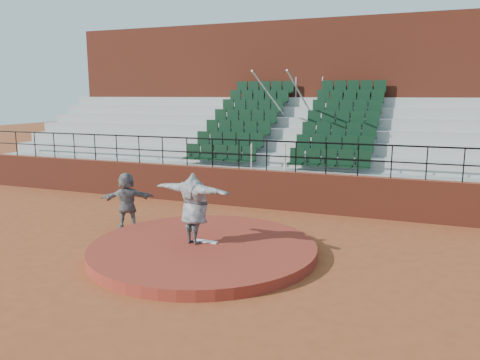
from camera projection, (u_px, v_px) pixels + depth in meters
name	position (u px, v px, depth m)	size (l,w,h in m)	color
ground	(203.00, 254.00, 11.40)	(90.00, 90.00, 0.00)	brown
pitchers_mound	(203.00, 249.00, 11.38)	(5.50, 5.50, 0.25)	maroon
pitching_rubber	(206.00, 241.00, 11.49)	(0.60, 0.15, 0.03)	white
boundary_wall	(266.00, 189.00, 15.88)	(24.00, 0.30, 1.30)	maroon
wall_railing	(267.00, 149.00, 15.63)	(24.04, 0.05, 1.03)	black
seating_deck	(294.00, 154.00, 19.09)	(24.00, 5.97, 4.63)	#9B9C96
press_box_facade	(316.00, 100.00, 22.33)	(24.00, 3.00, 7.10)	maroon
pitcher	(194.00, 208.00, 11.27)	(2.14, 0.58, 1.74)	black
fielder	(127.00, 200.00, 13.54)	(1.51, 0.48, 1.63)	black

